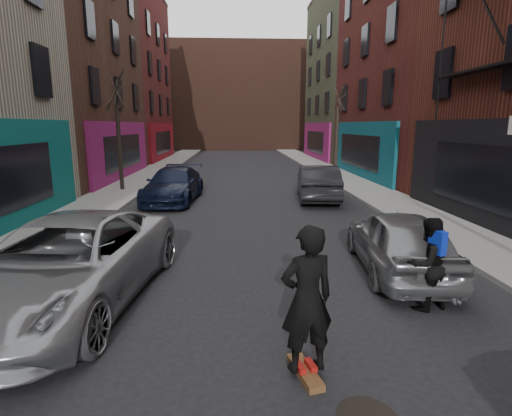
{
  "coord_description": "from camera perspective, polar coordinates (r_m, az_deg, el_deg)",
  "views": [
    {
      "loc": [
        -0.48,
        -2.25,
        3.3
      ],
      "look_at": [
        -0.06,
        5.92,
        1.6
      ],
      "focal_mm": 28.0,
      "sensor_mm": 36.0,
      "label": 1
    }
  ],
  "objects": [
    {
      "name": "parked_left_far",
      "position": [
        8.19,
        -25.36,
        -7.1
      ],
      "size": [
        3.34,
        6.13,
        1.63
      ],
      "primitive_type": "imported",
      "rotation": [
        0.0,
        0.0,
        -0.11
      ],
      "color": "gray",
      "rests_on": "ground"
    },
    {
      "name": "tree_right_far",
      "position": [
        27.08,
        11.57,
        12.0
      ],
      "size": [
        2.0,
        2.0,
        6.8
      ],
      "primitive_type": null,
      "color": "black",
      "rests_on": "sidewalk_right"
    },
    {
      "name": "skateboarder",
      "position": [
        5.32,
        7.3,
        -12.84
      ],
      "size": [
        0.82,
        0.63,
        1.99
      ],
      "primitive_type": "imported",
      "rotation": [
        0.0,
        0.0,
        3.38
      ],
      "color": "black",
      "rests_on": "skateboard"
    },
    {
      "name": "building_far",
      "position": [
        58.37,
        -2.58,
        15.37
      ],
      "size": [
        40.0,
        10.0,
        14.0
      ],
      "primitive_type": "cube",
      "color": "#47281E",
      "rests_on": "ground"
    },
    {
      "name": "tree_left_far",
      "position": [
        21.04,
        -19.13,
        11.33
      ],
      "size": [
        2.0,
        2.0,
        6.5
      ],
      "primitive_type": null,
      "color": "black",
      "rests_on": "sidewalk_left"
    },
    {
      "name": "sidewalk_left",
      "position": [
        32.92,
        -13.12,
        5.81
      ],
      "size": [
        2.5,
        84.0,
        0.13
      ],
      "primitive_type": "cube",
      "color": "gray",
      "rests_on": "ground"
    },
    {
      "name": "pedestrian",
      "position": [
        7.87,
        23.3,
        -7.29
      ],
      "size": [
        1.0,
        0.89,
        1.71
      ],
      "rotation": [
        0.0,
        0.0,
        3.48
      ],
      "color": "black",
      "rests_on": "ground"
    },
    {
      "name": "parked_right_end",
      "position": [
        18.11,
        8.8,
        3.61
      ],
      "size": [
        2.19,
        4.9,
        1.56
      ],
      "primitive_type": "imported",
      "rotation": [
        0.0,
        0.0,
        3.02
      ],
      "color": "black",
      "rests_on": "ground"
    },
    {
      "name": "parked_left_end",
      "position": [
        17.91,
        -11.69,
        3.27
      ],
      "size": [
        2.45,
        5.22,
        1.47
      ],
      "primitive_type": "imported",
      "rotation": [
        0.0,
        0.0,
        -0.08
      ],
      "color": "black",
      "rests_on": "ground"
    },
    {
      "name": "sidewalk_right",
      "position": [
        33.1,
        8.83,
        6.0
      ],
      "size": [
        2.5,
        84.0,
        0.13
      ],
      "primitive_type": "cube",
      "color": "gray",
      "rests_on": "ground"
    },
    {
      "name": "parked_right_far",
      "position": [
        9.62,
        19.71,
        -4.43
      ],
      "size": [
        2.16,
        4.46,
        1.47
      ],
      "primitive_type": "imported",
      "rotation": [
        0.0,
        0.0,
        3.04
      ],
      "color": "gray",
      "rests_on": "ground"
    },
    {
      "name": "skateboard",
      "position": [
        5.83,
        7.01,
        -22.23
      ],
      "size": [
        0.4,
        0.83,
        0.1
      ],
      "primitive_type": "cube",
      "rotation": [
        0.0,
        0.0,
        0.24
      ],
      "color": "brown",
      "rests_on": "ground"
    }
  ]
}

